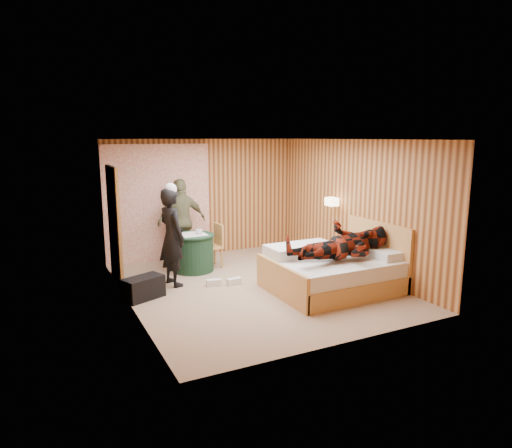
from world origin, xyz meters
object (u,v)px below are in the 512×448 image
wall_lamp (332,202)px  round_table (193,252)px  bed (333,271)px  woman_standing (172,237)px  man_on_bed (344,235)px  man_at_table (182,221)px  nightstand (338,256)px  chair_near (214,242)px  duffel_bag (143,288)px  chair_far (182,237)px

wall_lamp → round_table: 2.86m
wall_lamp → bed: bearing=-124.1°
woman_standing → man_on_bed: bearing=-137.2°
round_table → man_at_table: bearing=90.0°
nightstand → man_on_bed: 1.50m
woman_standing → man_at_table: bearing=-36.2°
chair_near → man_on_bed: 2.77m
duffel_bag → man_on_bed: 3.32m
wall_lamp → round_table: (-2.55, 0.90, -0.94)m
wall_lamp → round_table: size_ratio=0.32×
nightstand → chair_near: chair_near is taller
man_at_table → woman_standing: bearing=62.4°
duffel_bag → woman_standing: bearing=14.7°
chair_near → woman_standing: bearing=-59.2°
man_at_table → nightstand: bearing=139.6°
wall_lamp → man_on_bed: man_on_bed is taller
nightstand → man_at_table: 3.19m
man_on_bed → chair_near: bearing=118.9°
nightstand → man_on_bed: man_on_bed is taller
wall_lamp → man_at_table: (-2.55, 1.58, -0.44)m
chair_far → man_at_table: size_ratio=0.54×
round_table → man_at_table: size_ratio=0.47×
round_table → duffel_bag: (-1.22, -1.13, -0.19)m
round_table → nightstand: bearing=-25.6°
nightstand → man_at_table: size_ratio=0.32×
wall_lamp → chair_near: bearing=154.9°
round_table → chair_far: 0.67m
chair_near → man_at_table: 0.84m
nightstand → round_table: round_table is taller
wall_lamp → nightstand: 1.07m
man_on_bed → round_table: bearing=127.6°
woman_standing → chair_near: bearing=-67.6°
wall_lamp → bed: 1.73m
nightstand → wall_lamp: bearing=81.9°
bed → duffel_bag: bearing=162.2°
bed → woman_standing: size_ratio=1.19×
bed → chair_far: size_ratio=2.17×
round_table → chair_near: (0.46, 0.08, 0.14)m
chair_near → man_on_bed: (1.32, -2.39, 0.48)m
bed → chair_near: (-1.29, 2.16, 0.18)m
wall_lamp → woman_standing: size_ratio=0.15×
wall_lamp → chair_near: 2.44m
duffel_bag → man_on_bed: bearing=-44.1°
round_table → woman_standing: (-0.59, -0.65, 0.49)m
nightstand → round_table: 2.78m
bed → man_at_table: man_at_table is taller
chair_far → woman_standing: 1.44m
man_on_bed → woman_standing: bearing=144.9°
nightstand → chair_near: bearing=148.0°
chair_far → duffel_bag: chair_far is taller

